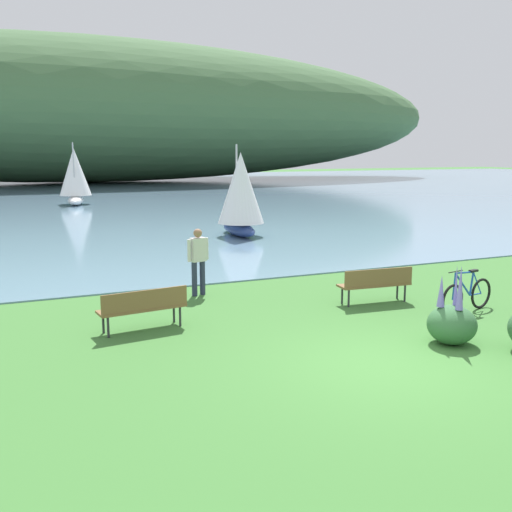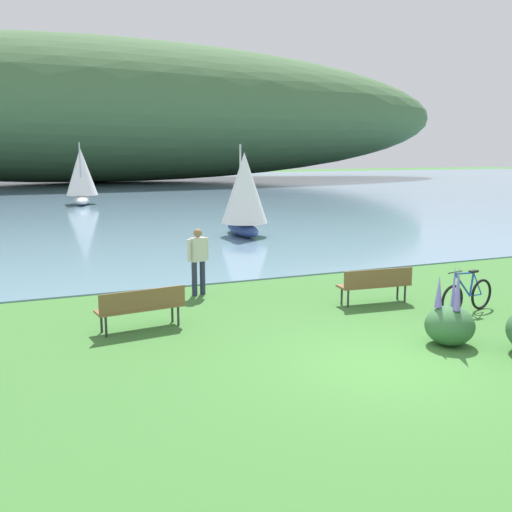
# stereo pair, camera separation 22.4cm
# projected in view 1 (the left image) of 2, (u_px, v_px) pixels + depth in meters

# --- Properties ---
(ground_plane) EXTENTS (200.00, 200.00, 0.00)m
(ground_plane) POSITION_uv_depth(u_px,v_px,m) (386.00, 365.00, 10.08)
(ground_plane) COLOR #3D7533
(bay_water) EXTENTS (180.00, 80.00, 0.04)m
(bay_water) POSITION_uv_depth(u_px,v_px,m) (72.00, 192.00, 52.53)
(bay_water) COLOR #6B8EA8
(bay_water) RESTS_ON ground
(distant_hillside) EXTENTS (92.32, 28.00, 16.41)m
(distant_hillside) POSITION_uv_depth(u_px,v_px,m) (91.00, 111.00, 68.14)
(distant_hillside) COLOR #42663D
(distant_hillside) RESTS_ON bay_water
(park_bench_near_camera) EXTENTS (1.85, 0.70, 0.88)m
(park_bench_near_camera) POSITION_uv_depth(u_px,v_px,m) (143.00, 306.00, 11.91)
(park_bench_near_camera) COLOR brown
(park_bench_near_camera) RESTS_ON ground
(park_bench_further_along) EXTENTS (1.83, 0.62, 0.88)m
(park_bench_further_along) POSITION_uv_depth(u_px,v_px,m) (376.00, 282.00, 14.05)
(park_bench_further_along) COLOR brown
(park_bench_further_along) RESTS_ON ground
(bicycle_leaning_near_bench) EXTENTS (1.75, 0.41, 1.01)m
(bicycle_leaning_near_bench) POSITION_uv_depth(u_px,v_px,m) (467.00, 295.00, 13.32)
(bicycle_leaning_near_bench) COLOR black
(bicycle_leaning_near_bench) RESTS_ON ground
(person_at_shoreline) EXTENTS (0.59, 0.31, 1.71)m
(person_at_shoreline) POSITION_uv_depth(u_px,v_px,m) (198.00, 257.00, 14.79)
(person_at_shoreline) COLOR #282D47
(person_at_shoreline) RESTS_ON ground
(echium_bush_beside_closest) EXTENTS (0.93, 0.93, 1.56)m
(echium_bush_beside_closest) POSITION_uv_depth(u_px,v_px,m) (452.00, 323.00, 11.11)
(echium_bush_beside_closest) COLOR #386B3D
(echium_bush_beside_closest) RESTS_ON ground
(sailboat_mid_bay) EXTENTS (2.09, 3.36, 3.88)m
(sailboat_mid_bay) POSITION_uv_depth(u_px,v_px,m) (240.00, 193.00, 24.72)
(sailboat_mid_bay) COLOR navy
(sailboat_mid_bay) RESTS_ON bay_water
(sailboat_toward_hillside) EXTENTS (2.44, 3.68, 4.18)m
(sailboat_toward_hillside) POSITION_uv_depth(u_px,v_px,m) (75.00, 175.00, 39.75)
(sailboat_toward_hillside) COLOR white
(sailboat_toward_hillside) RESTS_ON bay_water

